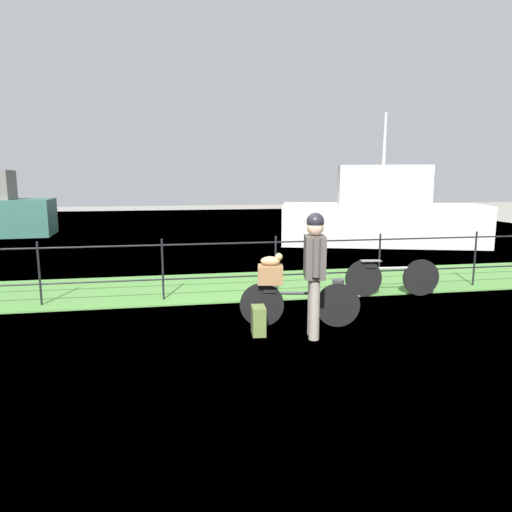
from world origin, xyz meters
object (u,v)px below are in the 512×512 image
at_px(backpack_on_paving, 258,321).
at_px(bicycle_main, 298,304).
at_px(mooring_bollard, 338,290).
at_px(bicycle_parked, 391,277).
at_px(cyclist_person, 314,264).
at_px(wooden_crate, 270,274).
at_px(moored_boat_mid, 381,216).
at_px(terrier_dog, 272,260).

bearing_deg(backpack_on_paving, bicycle_main, 115.63).
bearing_deg(mooring_bollard, bicycle_main, -130.14).
relative_size(backpack_on_paving, bicycle_parked, 0.23).
height_order(cyclist_person, mooring_bollard, cyclist_person).
distance_m(wooden_crate, bicycle_parked, 2.87).
xyz_separation_m(cyclist_person, moored_boat_mid, (4.77, 8.08, -0.08)).
bearing_deg(cyclist_person, terrier_dog, 129.30).
xyz_separation_m(bicycle_parked, moored_boat_mid, (2.72, 6.22, 0.57)).
height_order(cyclist_person, backpack_on_paving, cyclist_person).
xyz_separation_m(wooden_crate, mooring_bollard, (1.47, 1.20, -0.58)).
height_order(wooden_crate, cyclist_person, cyclist_person).
bearing_deg(bicycle_parked, bicycle_main, -146.99).
bearing_deg(backpack_on_paving, wooden_crate, 148.66).
height_order(mooring_bollard, bicycle_parked, bicycle_parked).
height_order(backpack_on_paving, mooring_bollard, backpack_on_paving).
height_order(bicycle_main, wooden_crate, wooden_crate).
height_order(bicycle_main, terrier_dog, terrier_dog).
height_order(cyclist_person, moored_boat_mid, moored_boat_mid).
distance_m(bicycle_main, mooring_bollard, 1.68).
distance_m(wooden_crate, mooring_bollard, 1.99).
bearing_deg(wooden_crate, bicycle_main, -11.47).
bearing_deg(bicycle_parked, moored_boat_mid, 66.39).
bearing_deg(mooring_bollard, backpack_on_paving, -138.15).
height_order(backpack_on_paving, moored_boat_mid, moored_boat_mid).
bearing_deg(terrier_dog, cyclist_person, -50.70).
bearing_deg(terrier_dog, moored_boat_mid, 55.27).
xyz_separation_m(cyclist_person, mooring_bollard, (1.00, 1.75, -0.82)).
xyz_separation_m(terrier_dog, moored_boat_mid, (5.22, 7.53, -0.05)).
bearing_deg(backpack_on_paving, moored_boat_mid, 148.92).
bearing_deg(terrier_dog, bicycle_main, -11.47).
xyz_separation_m(terrier_dog, bicycle_parked, (2.50, 1.31, -0.62)).
relative_size(cyclist_person, bicycle_parked, 0.98).
relative_size(backpack_on_paving, mooring_bollard, 1.08).
distance_m(bicycle_parked, moored_boat_mid, 6.82).
distance_m(cyclist_person, backpack_on_paving, 1.09).
xyz_separation_m(wooden_crate, cyclist_person, (0.48, -0.56, 0.24)).
bearing_deg(moored_boat_mid, terrier_dog, -124.73).
bearing_deg(terrier_dog, wooden_crate, 168.53).
bearing_deg(wooden_crate, terrier_dog, -11.47).
bearing_deg(bicycle_main, terrier_dog, 168.53).
distance_m(bicycle_main, moored_boat_mid, 9.04).
height_order(terrier_dog, bicycle_parked, terrier_dog).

